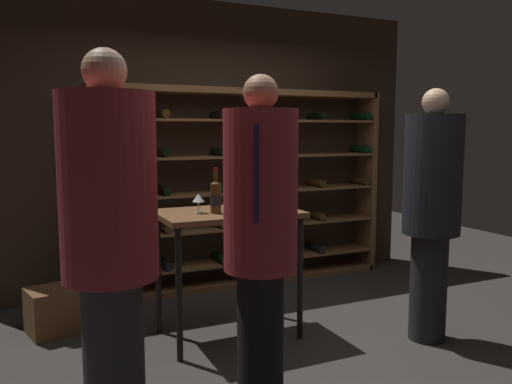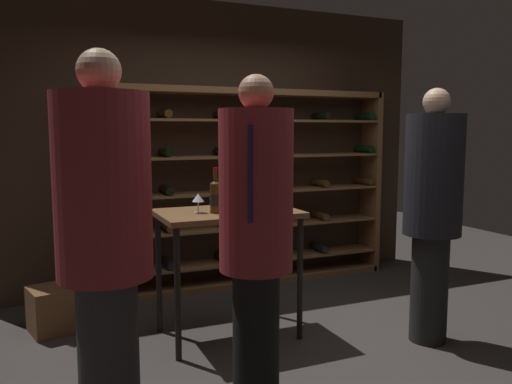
% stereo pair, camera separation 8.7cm
% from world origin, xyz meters
% --- Properties ---
extents(ground_plane, '(9.55, 9.55, 0.00)m').
position_xyz_m(ground_plane, '(0.00, 0.00, 0.00)').
color(ground_plane, '#383330').
extents(back_wall, '(4.52, 0.10, 2.84)m').
position_xyz_m(back_wall, '(0.00, 1.77, 1.42)').
color(back_wall, '#3D2B1E').
rests_on(back_wall, ground).
extents(wine_rack, '(3.06, 0.32, 1.98)m').
position_xyz_m(wine_rack, '(0.25, 1.56, 0.99)').
color(wine_rack, brown).
rests_on(wine_rack, ground).
extents(tasting_table, '(1.04, 0.66, 0.97)m').
position_xyz_m(tasting_table, '(-0.43, 0.35, 0.85)').
color(tasting_table, brown).
rests_on(tasting_table, ground).
extents(person_guest_khaki, '(0.47, 0.47, 1.96)m').
position_xyz_m(person_guest_khaki, '(-1.45, -0.66, 1.08)').
color(person_guest_khaki, '#2F2F2F').
rests_on(person_guest_khaki, ground).
extents(person_bystander_red_print, '(0.42, 0.42, 1.87)m').
position_xyz_m(person_bystander_red_print, '(0.91, -0.34, 1.04)').
color(person_bystander_red_print, black).
rests_on(person_bystander_red_print, ground).
extents(person_host_in_suit, '(0.40, 0.40, 1.87)m').
position_xyz_m(person_host_in_suit, '(-0.66, -0.72, 1.04)').
color(person_host_in_suit, black).
rests_on(person_host_in_suit, ground).
extents(wine_crate, '(0.55, 0.44, 0.35)m').
position_xyz_m(wine_crate, '(-1.59, 0.98, 0.18)').
color(wine_crate, brown).
rests_on(wine_crate, ground).
extents(wine_bottle_red_label, '(0.07, 0.07, 0.36)m').
position_xyz_m(wine_bottle_red_label, '(-0.20, 0.56, 1.10)').
color(wine_bottle_red_label, '#4C3314').
rests_on(wine_bottle_red_label, tasting_table).
extents(wine_bottle_gold_foil, '(0.08, 0.08, 0.33)m').
position_xyz_m(wine_bottle_gold_foil, '(-0.55, 0.28, 1.09)').
color(wine_bottle_gold_foil, '#4C3314').
rests_on(wine_bottle_gold_foil, tasting_table).
extents(wine_glass_stemmed_left, '(0.08, 0.08, 0.15)m').
position_xyz_m(wine_glass_stemmed_left, '(-0.27, 0.25, 1.08)').
color(wine_glass_stemmed_left, silver).
rests_on(wine_glass_stemmed_left, tasting_table).
extents(wine_glass_stemmed_right, '(0.09, 0.09, 0.14)m').
position_xyz_m(wine_glass_stemmed_right, '(-0.66, 0.34, 1.08)').
color(wine_glass_stemmed_right, silver).
rests_on(wine_glass_stemmed_right, tasting_table).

